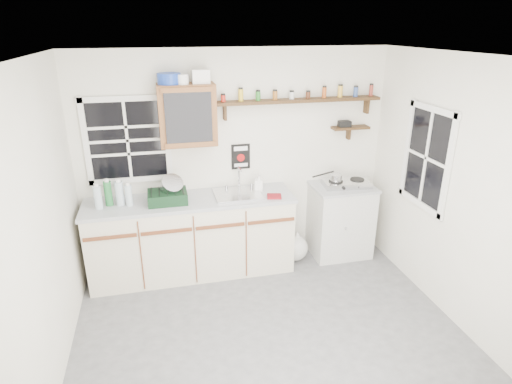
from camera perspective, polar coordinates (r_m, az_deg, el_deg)
room at (r=3.57m, az=2.21°, el=-2.94°), size 3.64×3.24×2.54m
main_cabinet at (r=4.98m, az=-8.48°, el=-5.81°), size 2.31×0.63×0.92m
right_cabinet at (r=5.43m, az=11.16°, el=-3.64°), size 0.73×0.57×0.91m
sink at (r=4.85m, az=-2.47°, el=-0.23°), size 0.52×0.44×0.29m
upper_cabinet at (r=4.67m, az=-9.13°, el=10.11°), size 0.60×0.32×0.65m
upper_cabinet_clutter at (r=4.61m, az=-9.94°, el=14.76°), size 0.53×0.24×0.14m
spice_shelf at (r=4.98m, az=5.91°, el=12.16°), size 1.91×0.18×0.35m
secondary_shelf at (r=5.29m, az=12.22°, el=8.46°), size 0.45×0.16×0.24m
warning_sign at (r=5.02m, az=-2.05°, el=4.73°), size 0.22×0.02×0.30m
window_back at (r=4.87m, az=-16.77°, el=6.60°), size 0.93×0.03×0.98m
window_right at (r=4.72m, az=21.82°, el=4.24°), size 0.03×0.78×1.08m
water_bottles at (r=4.75m, az=-18.53°, el=-0.30°), size 0.39×0.15×0.30m
dish_rack at (r=4.71m, az=-11.55°, el=-0.19°), size 0.42×0.32×0.31m
soap_bottle at (r=4.93m, az=0.39°, el=1.29°), size 0.12×0.12×0.20m
rag at (r=4.78m, az=2.44°, el=-0.58°), size 0.19×0.17×0.02m
hotplate at (r=5.24m, az=11.96°, el=1.17°), size 0.58×0.35×0.08m
saucepan at (r=5.16m, az=10.53°, el=1.87°), size 0.31×0.25×0.15m
trash_bag at (r=5.29m, az=5.28°, el=-7.41°), size 0.36×0.33×0.41m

